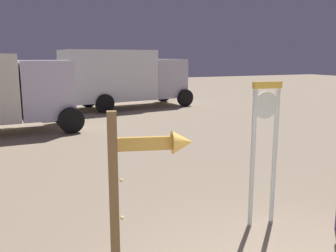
# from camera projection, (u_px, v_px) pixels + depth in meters

# --- Properties ---
(standing_clock) EXTENTS (0.48, 0.14, 2.27)m
(standing_clock) POSITION_uv_depth(u_px,v_px,m) (264.00, 138.00, 5.62)
(standing_clock) COLOR white
(standing_clock) RESTS_ON ground_plane
(arrow_sign) EXTENTS (0.90, 0.40, 2.10)m
(arrow_sign) POSITION_uv_depth(u_px,v_px,m) (142.00, 178.00, 3.84)
(arrow_sign) COLOR olive
(arrow_sign) RESTS_ON ground_plane
(box_truck_far) EXTENTS (6.88, 3.32, 2.97)m
(box_truck_far) POSITION_uv_depth(u_px,v_px,m) (123.00, 77.00, 18.85)
(box_truck_far) COLOR white
(box_truck_far) RESTS_ON ground_plane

